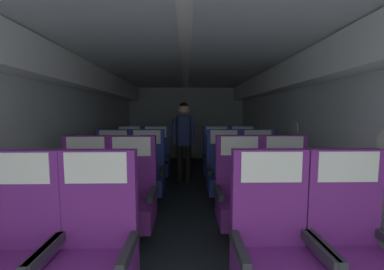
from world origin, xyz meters
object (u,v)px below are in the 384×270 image
at_px(seat_a_right_window, 274,254).
at_px(seat_d_right_aisle, 243,160).
at_px(seat_b_left_window, 84,198).
at_px(seat_b_right_aisle, 286,197).
at_px(seat_b_left_aisle, 131,199).
at_px(seat_d_left_window, 129,161).
at_px(seat_c_left_aisle, 147,174).
at_px(seat_d_left_aisle, 155,161).
at_px(seat_a_right_aisle, 353,253).
at_px(seat_c_right_window, 224,174).
at_px(flight_attendant, 184,134).
at_px(seat_a_left_window, 13,257).
at_px(seat_b_right_window, 240,197).
at_px(seat_c_left_window, 112,175).
at_px(seat_c_right_aisle, 259,174).
at_px(seat_d_right_window, 217,161).
at_px(seat_a_left_aisle, 93,256).

height_order(seat_a_right_window, seat_d_right_aisle, same).
distance_m(seat_b_left_window, seat_b_right_aisle, 2.11).
xyz_separation_m(seat_b_left_aisle, seat_d_left_window, (-0.49, 1.95, 0.00)).
distance_m(seat_c_left_aisle, seat_d_left_aisle, 0.98).
bearing_deg(seat_a_right_aisle, seat_d_left_aisle, 119.15).
bearing_deg(seat_c_right_window, flight_attendant, 117.66).
bearing_deg(flight_attendant, seat_a_left_window, 61.58).
height_order(seat_b_right_window, flight_attendant, flight_attendant).
distance_m(seat_a_left_window, seat_d_left_window, 2.91).
bearing_deg(seat_c_left_window, seat_b_left_window, -89.60).
relative_size(seat_b_left_aisle, seat_d_right_aisle, 1.00).
distance_m(seat_a_right_aisle, seat_c_left_window, 2.88).
height_order(seat_c_left_aisle, seat_c_right_aisle, same).
distance_m(seat_b_left_window, seat_c_right_window, 1.86).
distance_m(seat_c_right_window, seat_d_right_window, 0.97).
bearing_deg(seat_b_left_window, seat_a_right_aisle, -25.31).
relative_size(seat_b_left_window, seat_c_right_aisle, 1.00).
height_order(seat_a_left_window, seat_c_left_aisle, same).
distance_m(seat_d_right_aisle, flight_attendant, 1.22).
distance_m(seat_c_left_aisle, seat_d_left_window, 1.09).
height_order(seat_c_right_aisle, seat_d_left_window, same).
bearing_deg(seat_d_right_aisle, seat_a_right_window, -99.77).
distance_m(seat_b_left_window, seat_c_right_aisle, 2.31).
bearing_deg(flight_attendant, seat_c_right_window, 107.27).
bearing_deg(seat_a_left_aisle, seat_c_right_window, 59.97).
bearing_deg(seat_a_right_aisle, seat_b_left_window, 154.69).
bearing_deg(seat_c_right_aisle, seat_a_right_window, -104.25).
bearing_deg(seat_b_left_window, seat_d_right_window, 49.77).
distance_m(seat_b_right_window, flight_attendant, 2.24).
bearing_deg(seat_c_left_aisle, seat_d_right_window, 40.42).
bearing_deg(seat_b_right_window, flight_attendant, 106.45).
xyz_separation_m(seat_a_left_window, seat_d_right_aisle, (2.11, 2.92, 0.00)).
relative_size(seat_a_left_aisle, seat_a_right_window, 1.00).
bearing_deg(flight_attendant, seat_a_right_aisle, 99.31).
bearing_deg(seat_a_left_window, seat_b_right_window, 31.51).
xyz_separation_m(seat_b_left_aisle, seat_d_left_aisle, (-0.01, 1.95, 0.00)).
xyz_separation_m(seat_c_left_window, seat_c_right_aisle, (2.11, -0.01, 0.00)).
bearing_deg(seat_d_right_aisle, flight_attendant, 171.22).
relative_size(seat_c_right_aisle, seat_d_left_window, 1.00).
relative_size(seat_a_left_window, seat_d_left_aisle, 1.00).
xyz_separation_m(seat_c_left_aisle, seat_d_right_window, (1.14, 0.97, 0.00)).
bearing_deg(seat_d_left_aisle, flight_attendant, 17.63).
relative_size(seat_a_left_aisle, seat_d_left_window, 1.00).
height_order(seat_a_right_window, flight_attendant, flight_attendant).
bearing_deg(seat_a_right_window, seat_d_right_window, 89.76).
bearing_deg(seat_a_left_window, flight_attendant, 71.97).
bearing_deg(seat_a_left_window, seat_d_left_aisle, 80.64).
bearing_deg(seat_c_right_window, seat_b_left_window, -149.49).
height_order(seat_a_left_window, flight_attendant, flight_attendant).
bearing_deg(flight_attendant, seat_b_right_aisle, 107.40).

